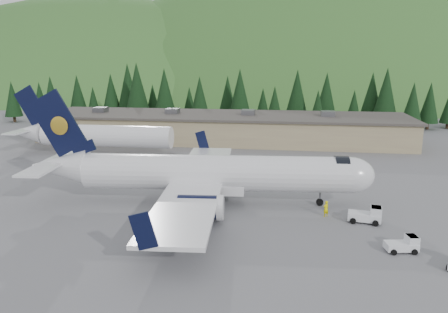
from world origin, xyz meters
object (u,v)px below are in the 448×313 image
terminal_building (223,127)px  ramp_worker (326,209)px  baggage_tug_b (368,215)px  second_airliner (90,135)px  airliner (206,174)px  baggage_tug_a (404,244)px

terminal_building → ramp_worker: bearing=-67.5°
baggage_tug_b → terminal_building: 46.44m
second_airliner → baggage_tug_b: 48.02m
airliner → second_airliner: bearing=132.7°
airliner → baggage_tug_a: bearing=-32.3°
airliner → baggage_tug_b: 17.31m
second_airliner → baggage_tug_a: (42.45, -31.94, -2.71)m
airliner → baggage_tug_a: 21.25m
ramp_worker → second_airliner: bearing=-69.2°
second_airliner → baggage_tug_b: size_ratio=8.24×
ramp_worker → terminal_building: bearing=-103.0°
airliner → baggage_tug_b: size_ratio=11.36×
airliner → terminal_building: size_ratio=0.53×
ramp_worker → airliner: bearing=-46.0°
second_airliner → terminal_building: size_ratio=0.39×
baggage_tug_b → ramp_worker: ramp_worker is taller
second_airliner → terminal_building: bearing=38.8°
terminal_building → second_airliner: bearing=-141.2°
baggage_tug_b → baggage_tug_a: bearing=-64.2°
baggage_tug_a → baggage_tug_b: 6.66m
terminal_building → ramp_worker: size_ratio=42.58×
baggage_tug_b → second_airliner: bearing=157.2°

